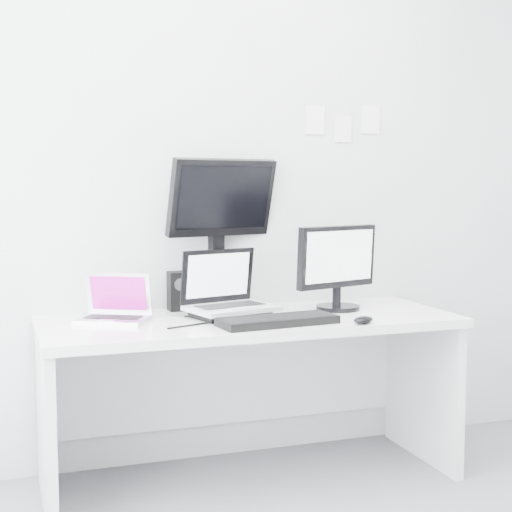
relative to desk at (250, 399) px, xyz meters
The scene contains 12 objects.
back_wall 1.05m from the desk, 90.00° to the left, with size 3.60×3.60×0.00m, color silver.
desk is the anchor object (origin of this frame).
macbook 0.75m from the desk, behind, with size 0.28×0.21×0.21m, color silver.
speaker 0.59m from the desk, 131.16° to the left, with size 0.09×0.09×0.18m, color black.
dell_laptop 0.52m from the desk, 161.10° to the left, with size 0.36×0.28×0.30m, color silver.
rear_monitor 0.78m from the desk, 100.61° to the left, with size 0.53×0.19×0.71m, color black.
samsung_monitor 0.73m from the desk, ahead, with size 0.44×0.20×0.40m, color black.
keyboard 0.43m from the desk, 75.36° to the right, with size 0.50×0.18×0.03m, color black.
mouse 0.63m from the desk, 37.10° to the right, with size 0.10×0.06×0.03m, color black.
wall_note_0 1.38m from the desk, 37.40° to the left, with size 0.10×0.00×0.14m, color white.
wall_note_1 1.40m from the desk, 29.83° to the left, with size 0.09×0.00×0.13m, color white.
wall_note_2 1.51m from the desk, 24.64° to the left, with size 0.10×0.00×0.14m, color white.
Camera 1 is at (-1.05, -1.86, 1.31)m, focal length 53.63 mm.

